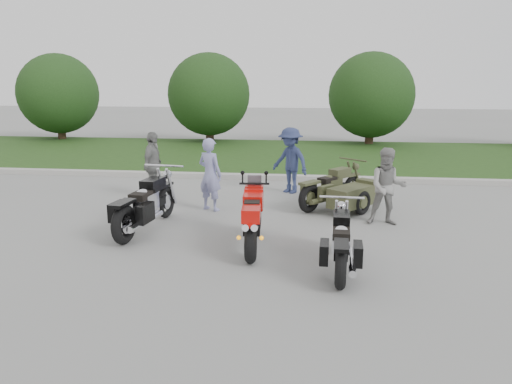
# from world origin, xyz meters

# --- Properties ---
(ground) EXTENTS (80.00, 80.00, 0.00)m
(ground) POSITION_xyz_m (0.00, 0.00, 0.00)
(ground) COLOR gray
(ground) RESTS_ON ground
(curb) EXTENTS (60.00, 0.30, 0.15)m
(curb) POSITION_xyz_m (0.00, 6.00, 0.07)
(curb) COLOR #AAA8A0
(curb) RESTS_ON ground
(grass_strip) EXTENTS (60.00, 8.00, 0.14)m
(grass_strip) POSITION_xyz_m (0.00, 10.15, 0.07)
(grass_strip) COLOR #30581E
(grass_strip) RESTS_ON ground
(tree_far_left) EXTENTS (3.60, 3.60, 4.00)m
(tree_far_left) POSITION_xyz_m (-10.00, 13.50, 2.19)
(tree_far_left) COLOR #3F2B1C
(tree_far_left) RESTS_ON ground
(tree_mid_left) EXTENTS (3.60, 3.60, 4.00)m
(tree_mid_left) POSITION_xyz_m (-3.00, 13.50, 2.19)
(tree_mid_left) COLOR #3F2B1C
(tree_mid_left) RESTS_ON ground
(tree_mid_right) EXTENTS (3.60, 3.60, 4.00)m
(tree_mid_right) POSITION_xyz_m (4.00, 13.50, 2.19)
(tree_mid_right) COLOR #3F2B1C
(tree_mid_right) RESTS_ON ground
(sportbike_red) EXTENTS (0.45, 2.08, 0.99)m
(sportbike_red) POSITION_xyz_m (0.65, -0.06, 0.58)
(sportbike_red) COLOR black
(sportbike_red) RESTS_ON ground
(cruiser_left) EXTENTS (0.56, 2.52, 0.97)m
(cruiser_left) POSITION_xyz_m (-1.58, 0.71, 0.50)
(cruiser_left) COLOR black
(cruiser_left) RESTS_ON ground
(cruiser_right) EXTENTS (0.37, 2.18, 0.84)m
(cruiser_right) POSITION_xyz_m (2.16, -0.91, 0.43)
(cruiser_right) COLOR black
(cruiser_right) RESTS_ON ground
(cruiser_sidecar) EXTENTS (1.86, 2.07, 0.87)m
(cruiser_sidecar) POSITION_xyz_m (2.37, 2.77, 0.41)
(cruiser_sidecar) COLOR black
(cruiser_sidecar) RESTS_ON ground
(person_stripe) EXTENTS (0.72, 0.62, 1.65)m
(person_stripe) POSITION_xyz_m (-0.63, 2.45, 0.83)
(person_stripe) COLOR #8D8EBF
(person_stripe) RESTS_ON ground
(person_grey) EXTENTS (0.78, 0.62, 1.59)m
(person_grey) POSITION_xyz_m (3.20, 1.75, 0.80)
(person_grey) COLOR gray
(person_grey) RESTS_ON ground
(person_denim) EXTENTS (1.26, 1.17, 1.71)m
(person_denim) POSITION_xyz_m (1.07, 4.40, 0.85)
(person_denim) COLOR navy
(person_denim) RESTS_ON ground
(person_back) EXTENTS (0.45, 0.99, 1.66)m
(person_back) POSITION_xyz_m (-2.29, 3.43, 0.83)
(person_back) COLOR gray
(person_back) RESTS_ON ground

